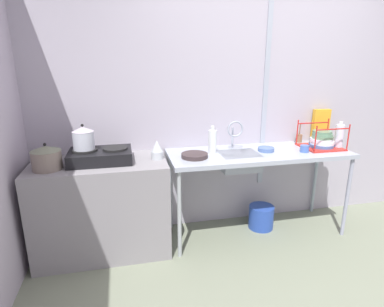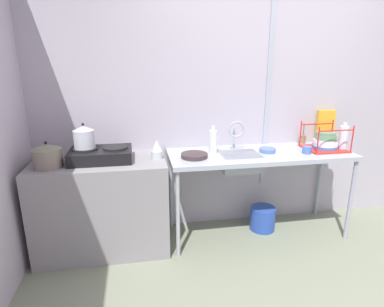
# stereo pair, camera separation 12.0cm
# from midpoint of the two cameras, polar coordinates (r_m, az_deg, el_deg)

# --- Properties ---
(wall_back) EXTENTS (5.29, 0.10, 2.70)m
(wall_back) POSITION_cam_midpoint_polar(r_m,az_deg,el_deg) (3.33, 11.20, 10.45)
(wall_back) COLOR #B0A9B7
(wall_back) RESTS_ON ground
(wall_metal_strip) EXTENTS (0.05, 0.01, 2.16)m
(wall_metal_strip) POSITION_cam_midpoint_polar(r_m,az_deg,el_deg) (3.28, 12.32, 12.67)
(wall_metal_strip) COLOR #A1A9B8
(counter_concrete) EXTENTS (1.15, 0.61, 0.85)m
(counter_concrete) POSITION_cam_midpoint_polar(r_m,az_deg,el_deg) (2.97, -17.08, -9.31)
(counter_concrete) COLOR gray
(counter_concrete) RESTS_ON ground
(counter_sink) EXTENTS (1.74, 0.61, 0.85)m
(counter_sink) POSITION_cam_midpoint_polar(r_m,az_deg,el_deg) (3.07, 10.96, -0.72)
(counter_sink) COLOR #A1A9B8
(counter_sink) RESTS_ON ground
(stove) EXTENTS (0.52, 0.36, 0.12)m
(stove) POSITION_cam_midpoint_polar(r_m,az_deg,el_deg) (2.80, -17.48, -0.38)
(stove) COLOR black
(stove) RESTS_ON counter_concrete
(pot_on_left_burner) EXTENTS (0.18, 0.18, 0.22)m
(pot_on_left_burner) POSITION_cam_midpoint_polar(r_m,az_deg,el_deg) (2.78, -20.34, 2.67)
(pot_on_left_burner) COLOR silver
(pot_on_left_burner) RESTS_ON stove
(pot_beside_stove) EXTENTS (0.23, 0.23, 0.22)m
(pot_beside_stove) POSITION_cam_midpoint_polar(r_m,az_deg,el_deg) (2.76, -26.11, -0.69)
(pot_beside_stove) COLOR slate
(pot_beside_stove) RESTS_ON counter_concrete
(percolator) EXTENTS (0.11, 0.11, 0.17)m
(percolator) POSITION_cam_midpoint_polar(r_m,az_deg,el_deg) (2.78, -7.61, 0.64)
(percolator) COLOR silver
(percolator) RESTS_ON counter_concrete
(sink_basin) EXTENTS (0.37, 0.31, 0.15)m
(sink_basin) POSITION_cam_midpoint_polar(r_m,az_deg,el_deg) (2.98, 7.38, -1.36)
(sink_basin) COLOR #A1A9B8
(sink_basin) RESTS_ON counter_sink
(faucet) EXTENTS (0.16, 0.09, 0.29)m
(faucet) POSITION_cam_midpoint_polar(r_m,az_deg,el_deg) (3.03, 6.70, 4.17)
(faucet) COLOR #A1A9B8
(faucet) RESTS_ON counter_sink
(frying_pan) EXTENTS (0.24, 0.24, 0.04)m
(frying_pan) POSITION_cam_midpoint_polar(r_m,az_deg,el_deg) (2.81, -0.75, -0.37)
(frying_pan) COLOR #3B2E2E
(frying_pan) RESTS_ON counter_sink
(dish_rack) EXTENTS (0.37, 0.34, 0.26)m
(dish_rack) POSITION_cam_midpoint_polar(r_m,az_deg,el_deg) (3.35, 21.59, 2.23)
(dish_rack) COLOR red
(dish_rack) RESTS_ON counter_sink
(cup_by_rack) EXTENTS (0.08, 0.08, 0.07)m
(cup_by_rack) POSITION_cam_midpoint_polar(r_m,az_deg,el_deg) (3.14, 18.79, 0.84)
(cup_by_rack) COLOR #4769B8
(cup_by_rack) RESTS_ON counter_sink
(small_bowl_on_drainboard) EXTENTS (0.15, 0.15, 0.04)m
(small_bowl_on_drainboard) POSITION_cam_midpoint_polar(r_m,az_deg,el_deg) (3.08, 12.25, 0.75)
(small_bowl_on_drainboard) COLOR #506DA9
(small_bowl_on_drainboard) RESTS_ON counter_sink
(bottle_by_sink) EXTENTS (0.08, 0.08, 0.26)m
(bottle_by_sink) POSITION_cam_midpoint_polar(r_m,az_deg,el_deg) (2.92, 2.56, 2.22)
(bottle_by_sink) COLOR white
(bottle_by_sink) RESTS_ON counter_sink
(bottle_by_rack) EXTENTS (0.08, 0.08, 0.27)m
(bottle_by_rack) POSITION_cam_midpoint_polar(r_m,az_deg,el_deg) (3.40, 24.33, 2.91)
(bottle_by_rack) COLOR white
(bottle_by_rack) RESTS_ON counter_sink
(cereal_box) EXTENTS (0.19, 0.06, 0.34)m
(cereal_box) POSITION_cam_midpoint_polar(r_m,az_deg,el_deg) (3.62, 21.48, 4.80)
(cereal_box) COLOR gold
(cereal_box) RESTS_ON counter_sink
(utensil_jar) EXTENTS (0.06, 0.07, 0.21)m
(utensil_jar) POSITION_cam_midpoint_polar(r_m,az_deg,el_deg) (3.52, 17.99, 2.72)
(utensil_jar) COLOR #8F6A4A
(utensil_jar) RESTS_ON counter_sink
(bucket_on_floor) EXTENTS (0.26, 0.26, 0.24)m
(bucket_on_floor) POSITION_cam_midpoint_polar(r_m,az_deg,el_deg) (3.40, 11.46, -11.25)
(bucket_on_floor) COLOR #294AAE
(bucket_on_floor) RESTS_ON ground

